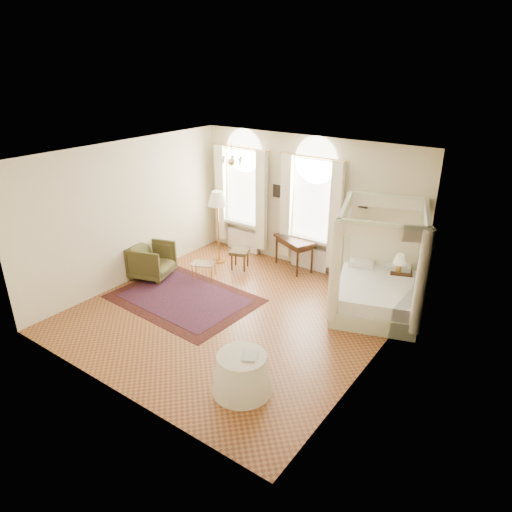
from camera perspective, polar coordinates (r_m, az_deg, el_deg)
The scene contains 18 objects.
ground at distance 9.66m, azimuth -2.93°, elevation -7.19°, with size 6.00×6.00×0.00m, color brown.
room_walls at distance 8.82m, azimuth -3.19°, elevation 3.95°, with size 6.00×6.00×6.00m.
window_left at distance 12.24m, azimuth -1.73°, elevation 7.13°, with size 1.62×0.27×3.29m.
window_right at distance 11.15m, azimuth 6.94°, elevation 5.34°, with size 1.62×0.27×3.29m.
chandelier at distance 10.02m, azimuth -3.07°, elevation 11.82°, with size 0.51×0.45×0.50m.
wall_pictures at distance 11.17m, azimuth 6.78°, elevation 7.53°, with size 2.54×0.03×0.39m.
canopy_bed at distance 9.85m, azimuth 14.82°, elevation -3.93°, with size 2.27×2.52×2.29m.
nightstand at distance 10.59m, azimuth 17.48°, elevation -3.42°, with size 0.46×0.42×0.66m, color #39230F.
nightstand_lamp at distance 10.31m, azimuth 17.52°, elevation -0.50°, with size 0.28×0.28×0.41m.
writing_desk at distance 11.44m, azimuth 4.79°, elevation 1.67°, with size 1.22×0.97×0.81m.
laptop at distance 11.47m, azimuth 3.80°, elevation 2.46°, with size 0.32×0.21×0.03m, color black.
stool at distance 11.49m, azimuth -2.04°, elevation 0.34°, with size 0.56×0.56×0.50m.
armchair at distance 11.33m, azimuth -12.89°, elevation -0.56°, with size 0.91×0.93×0.85m, color #433D1C.
coffee_table at distance 11.12m, azimuth -6.60°, elevation -1.07°, with size 0.66×0.58×0.37m.
floor_lamp at distance 11.54m, azimuth -4.86°, elevation 6.72°, with size 0.49×0.49×1.90m.
oriental_rug at distance 10.33m, azimuth -8.96°, elevation -5.25°, with size 3.20×2.38×0.01m.
side_table at distance 7.47m, azimuth -1.77°, elevation -14.46°, with size 0.97×0.97×0.66m.
book at distance 7.26m, azimuth -1.70°, elevation -12.29°, with size 0.22×0.30×0.03m, color black.
Camera 1 is at (5.23, -6.48, 4.90)m, focal length 32.00 mm.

